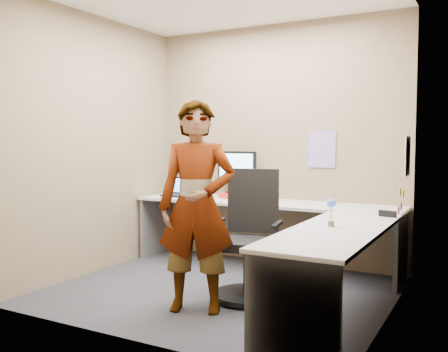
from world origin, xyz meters
The scene contains 20 objects.
ground centered at (0.00, 0.00, 0.00)m, with size 3.00×3.00×0.00m, color #232227.
wall_back centered at (0.00, 1.30, 1.35)m, with size 3.00×3.00×0.00m, color #726147.
wall_right centered at (1.50, 0.00, 1.35)m, with size 2.70×2.70×0.00m, color #726147.
wall_left centered at (-1.50, 0.00, 1.35)m, with size 2.70×2.70×0.00m, color #726147.
desk centered at (0.44, 0.39, 0.59)m, with size 2.98×2.58×0.73m.
paper_ream centered at (-0.41, 1.11, 0.76)m, with size 0.31×0.23×0.06m, color red.
monitor centered at (-0.41, 1.13, 1.07)m, with size 0.50×0.17×0.48m.
laptop centered at (-1.14, 1.02, 0.79)m, with size 0.33×0.29×0.22m.
trackball_mouse centered at (-0.64, 1.07, 0.76)m, with size 0.12×0.08×0.07m.
origami centered at (-0.19, 0.75, 0.76)m, with size 0.10×0.10×0.06m, color white.
stapler centered at (1.40, 0.48, 0.76)m, with size 0.15×0.04×0.06m, color black.
flower centered at (1.11, -0.23, 0.87)m, with size 0.07×0.07×0.22m.
calendar_purple centered at (0.55, 1.29, 1.30)m, with size 0.30×0.01×0.40m, color #846BB7.
calendar_white centered at (1.49, 0.90, 1.25)m, with size 0.01×0.28×0.38m, color white.
sticky_note_a centered at (1.49, 0.55, 0.95)m, with size 0.01×0.07×0.07m, color #F2E059.
sticky_note_b centered at (1.49, 0.60, 0.82)m, with size 0.01×0.07×0.07m, color pink.
sticky_note_c centered at (1.49, 0.48, 0.80)m, with size 0.01×0.07×0.07m, color pink.
sticky_note_d centered at (1.49, 0.70, 0.92)m, with size 0.01×0.07×0.07m, color #F2E059.
office_chair centered at (0.32, -0.05, 0.46)m, with size 0.62×0.60×1.12m.
person centered at (0.09, -0.55, 0.86)m, with size 0.63×0.41×1.72m, color #999399.
Camera 1 is at (2.21, -3.97, 1.39)m, focal length 40.00 mm.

